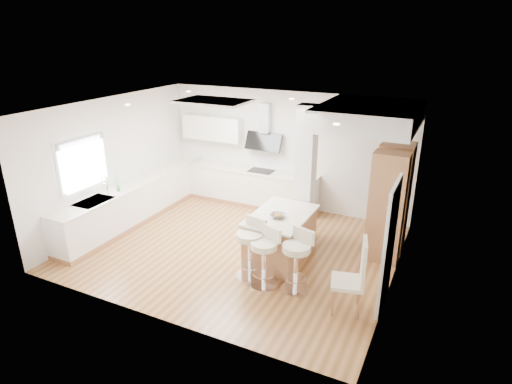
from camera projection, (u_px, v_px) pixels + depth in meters
The scene contains 18 objects.
ground at pixel (237, 248), 8.59m from camera, with size 6.00×6.00×0.00m, color #AB723F.
ceiling at pixel (237, 248), 8.59m from camera, with size 6.00×5.00×0.02m, color white.
wall_back at pixel (286, 150), 10.19m from camera, with size 6.00×0.04×2.80m, color silver.
wall_left at pixel (115, 162), 9.31m from camera, with size 0.04×5.00×2.80m, color silver.
wall_right at pixel (400, 209), 6.87m from camera, with size 0.04×5.00×2.80m, color silver.
skylight at pixel (214, 102), 8.42m from camera, with size 4.10×2.10×0.06m.
window_left at pixel (82, 160), 8.43m from camera, with size 0.06×1.28×1.07m.
doorway_right at pixel (389, 247), 6.51m from camera, with size 0.05×1.00×2.10m.
counter_left at pixel (137, 201), 9.72m from camera, with size 0.63×4.50×1.35m.
counter_back at pixel (246, 176), 10.58m from camera, with size 3.62×0.63×2.50m.
pillar at pixel (305, 175), 8.46m from camera, with size 0.35×0.35×2.80m.
soffit at pixel (369, 115), 7.98m from camera, with size 1.78×2.20×0.40m.
oven_column at pixel (390, 200), 8.15m from camera, with size 0.63×1.21×2.10m.
peninsula at pixel (281, 236), 8.03m from camera, with size 1.02×1.53×0.99m.
bar_stool_a at pixel (251, 245), 7.38m from camera, with size 0.59×0.59×1.10m.
bar_stool_b at pixel (265, 254), 7.13m from camera, with size 0.63×0.63×1.06m.
bar_stool_c at pixel (297, 258), 6.99m from camera, with size 0.61×0.61×1.08m.
dining_chair at pixel (355, 274), 6.43m from camera, with size 0.58×0.58×1.24m.
Camera 1 is at (3.66, -6.69, 4.12)m, focal length 30.00 mm.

